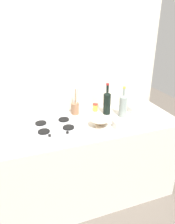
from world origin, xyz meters
TOP-DOWN VIEW (x-y plane):
  - ground_plane at (0.00, 0.00)m, footprint 6.00×6.00m
  - counter_block at (0.00, 0.00)m, footprint 1.80×0.70m
  - backsplash_panel at (0.00, 0.38)m, footprint 1.90×0.06m
  - stovetop_hob at (-0.32, 0.01)m, footprint 0.45×0.38m
  - plate_stack at (0.61, 0.10)m, footprint 0.24×0.24m
  - wine_bottle_leftmost at (0.40, 0.03)m, footprint 0.08×0.08m
  - wine_bottle_mid_left at (0.27, 0.14)m, footprint 0.08×0.08m
  - mixing_bowl at (0.09, -0.09)m, footprint 0.20×0.20m
  - butter_dish at (0.27, -0.18)m, footprint 0.15×0.09m
  - utensil_crock at (-0.05, 0.25)m, footprint 0.08×0.08m
  - condiment_jar_front at (0.18, 0.24)m, footprint 0.06×0.06m

SIDE VIEW (x-z plane):
  - ground_plane at x=0.00m, z-range 0.00..0.00m
  - counter_block at x=0.00m, z-range 0.00..0.90m
  - stovetop_hob at x=-0.32m, z-range 0.89..0.93m
  - butter_dish at x=0.27m, z-range 0.90..0.97m
  - plate_stack at x=0.61m, z-range 0.90..0.98m
  - mixing_bowl at x=0.09m, z-range 0.90..0.98m
  - condiment_jar_front at x=0.18m, z-range 0.90..0.99m
  - utensil_crock at x=-0.05m, z-range 0.83..1.11m
  - wine_bottle_leftmost at x=0.40m, z-range 0.87..1.18m
  - wine_bottle_mid_left at x=0.27m, z-range 0.86..1.20m
  - backsplash_panel at x=0.00m, z-range 0.00..2.32m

